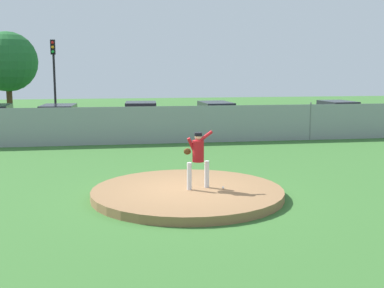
# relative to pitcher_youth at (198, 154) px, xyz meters

# --- Properties ---
(ground_plane) EXTENTS (80.00, 80.00, 0.00)m
(ground_plane) POSITION_rel_pitcher_youth_xyz_m (-0.29, 6.01, -1.21)
(ground_plane) COLOR #386B2D
(asphalt_strip) EXTENTS (44.00, 7.00, 0.01)m
(asphalt_strip) POSITION_rel_pitcher_youth_xyz_m (-0.29, 14.51, -1.20)
(asphalt_strip) COLOR #2B2B2D
(asphalt_strip) RESTS_ON ground_plane
(pitchers_mound) EXTENTS (5.35, 5.35, 0.24)m
(pitchers_mound) POSITION_rel_pitcher_youth_xyz_m (-0.29, 0.01, -1.09)
(pitchers_mound) COLOR olive
(pitchers_mound) RESTS_ON ground_plane
(pitcher_youth) EXTENTS (0.83, 0.32, 1.63)m
(pitcher_youth) POSITION_rel_pitcher_youth_xyz_m (0.00, 0.00, 0.00)
(pitcher_youth) COLOR silver
(pitcher_youth) RESTS_ON pitchers_mound
(baseball) EXTENTS (0.07, 0.07, 0.07)m
(baseball) POSITION_rel_pitcher_youth_xyz_m (0.69, -0.17, -0.93)
(baseball) COLOR white
(baseball) RESTS_ON pitchers_mound
(chainlink_fence) EXTENTS (38.79, 0.07, 1.88)m
(chainlink_fence) POSITION_rel_pitcher_youth_xyz_m (-0.29, 10.01, -0.31)
(chainlink_fence) COLOR gray
(chainlink_fence) RESTS_ON ground_plane
(parked_car_burgundy) EXTENTS (2.16, 4.15, 1.65)m
(parked_car_burgundy) POSITION_rel_pitcher_youth_xyz_m (-0.66, 15.00, -0.43)
(parked_car_burgundy) COLOR maroon
(parked_car_burgundy) RESTS_ON ground_plane
(parked_car_charcoal) EXTENTS (2.02, 4.35, 1.61)m
(parked_car_charcoal) POSITION_rel_pitcher_youth_xyz_m (11.11, 14.63, -0.44)
(parked_car_charcoal) COLOR #232328
(parked_car_charcoal) RESTS_ON ground_plane
(parked_car_teal) EXTENTS (2.00, 4.82, 1.64)m
(parked_car_teal) POSITION_rel_pitcher_youth_xyz_m (3.60, 14.51, -0.41)
(parked_car_teal) COLOR #146066
(parked_car_teal) RESTS_ON ground_plane
(parked_car_white) EXTENTS (2.13, 4.39, 1.61)m
(parked_car_white) POSITION_rel_pitcher_youth_xyz_m (-5.14, 14.18, -0.44)
(parked_car_white) COLOR silver
(parked_car_white) RESTS_ON ground_plane
(traffic_cone_orange) EXTENTS (0.40, 0.40, 0.55)m
(traffic_cone_orange) POSITION_rel_pitcher_youth_xyz_m (-3.58, 16.38, -0.95)
(traffic_cone_orange) COLOR orange
(traffic_cone_orange) RESTS_ON asphalt_strip
(traffic_light_near) EXTENTS (0.28, 0.46, 5.28)m
(traffic_light_near) POSITION_rel_pitcher_youth_xyz_m (-5.77, 18.63, 2.38)
(traffic_light_near) COLOR black
(traffic_light_near) RESTS_ON ground_plane
(tree_bushy_near) EXTENTS (4.31, 4.31, 6.18)m
(tree_bushy_near) POSITION_rel_pitcher_youth_xyz_m (-9.63, 24.56, 2.80)
(tree_bushy_near) COLOR #4C331E
(tree_bushy_near) RESTS_ON ground_plane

